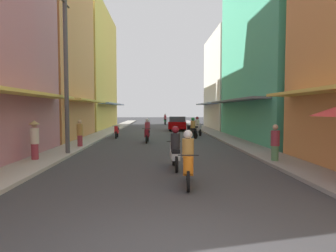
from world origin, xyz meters
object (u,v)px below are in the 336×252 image
Objects in this scene: motorbike_red at (117,131)px; pedestrian_far at (275,144)px; motorbike_maroon at (147,132)px; pedestrian_midway at (80,134)px; parked_car at (178,123)px; motorbike_green at (165,120)px; pedestrian_crossing at (35,139)px; motorbike_black at (192,129)px; utility_pole at (66,72)px; motorbike_orange at (188,161)px; motorbike_white at (175,150)px; motorbike_silver at (198,127)px.

motorbike_red is 1.15× the size of pedestrian_far.
motorbike_maroon is 1.15× the size of pedestrian_far.
parked_car is at bearing 64.68° from pedestrian_midway.
motorbike_green is 29.99m from pedestrian_crossing.
utility_pole reaches higher than motorbike_black.
pedestrian_crossing reaches higher than motorbike_red.
motorbike_maroon and motorbike_orange have the same top height.
utility_pole reaches higher than motorbike_green.
motorbike_maroon is at bearing 98.76° from motorbike_white.
motorbike_white is at bearing -167.89° from pedestrian_far.
pedestrian_far is (3.84, 3.16, 0.08)m from motorbike_orange.
motorbike_orange is at bearing -32.85° from pedestrian_crossing.
motorbike_green is 1.15× the size of pedestrian_far.
motorbike_silver is at bearing 71.26° from motorbike_black.
parked_car is (1.24, 21.57, 0.04)m from motorbike_orange.
motorbike_green is 0.43× the size of parked_car.
motorbike_green reaches higher than parked_car.
pedestrian_crossing reaches higher than motorbike_orange.
pedestrian_crossing reaches higher than pedestrian_midway.
motorbike_orange is at bearing -73.97° from motorbike_red.
motorbike_maroon is 1.01× the size of motorbike_silver.
pedestrian_far is (2.09, -10.36, 0.08)m from motorbike_black.
motorbike_silver is at bearing 17.15° from motorbike_red.
utility_pole is at bearing 64.31° from pedestrian_crossing.
motorbike_white is (1.31, -8.47, 0.00)m from motorbike_maroon.
motorbike_orange and motorbike_silver have the same top height.
motorbike_white is 1.13× the size of pedestrian_midway.
motorbike_orange is at bearing -81.86° from motorbike_maroon.
motorbike_red is 0.43× the size of parked_car.
motorbike_green is 17.52m from motorbike_silver.
utility_pole reaches higher than pedestrian_far.
utility_pole is (-6.84, -8.03, 3.19)m from motorbike_black.
motorbike_orange is at bearing -47.17° from utility_pole.
motorbike_green is (0.24, 33.16, 0.00)m from motorbike_orange.
utility_pole is (-5.34, -27.67, 3.19)m from motorbike_green.
motorbike_red is 1.13× the size of pedestrian_midway.
pedestrian_crossing is (-1.94, -9.98, 0.47)m from motorbike_red.
motorbike_black is at bearing 40.11° from motorbike_maroon.
pedestrian_far is 0.21× the size of utility_pole.
pedestrian_midway is at bearing -115.32° from parked_car.
parked_car is at bearing 102.47° from motorbike_silver.
motorbike_silver is 0.24× the size of utility_pole.
pedestrian_crossing is (-7.65, -9.71, 0.27)m from motorbike_black.
motorbike_green is 30.88m from motorbike_white.
motorbike_red is at bearing 79.00° from pedestrian_crossing.
motorbike_white is 1.05× the size of pedestrian_crossing.
motorbike_black is 0.96× the size of motorbike_white.
motorbike_white is at bearing -33.43° from utility_pole.
utility_pole reaches higher than motorbike_white.
motorbike_maroon is 3.89m from motorbike_red.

